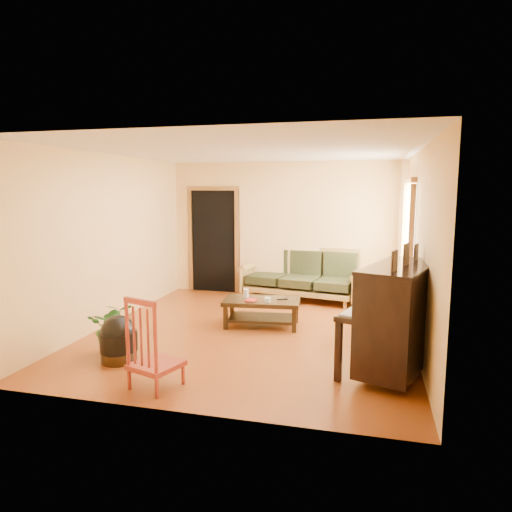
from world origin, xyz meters
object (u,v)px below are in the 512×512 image
(sofa, at_px, (301,275))
(piano, at_px, (399,319))
(red_chair, at_px, (155,342))
(ceramic_crock, at_px, (387,298))
(potted_plant, at_px, (115,327))
(footstool, at_px, (119,344))
(armchair, at_px, (387,303))
(coffee_table, at_px, (262,313))

(sofa, height_order, piano, piano)
(sofa, distance_m, red_chair, 4.32)
(sofa, xyz_separation_m, ceramic_crock, (1.58, -0.03, -0.35))
(piano, relative_size, potted_plant, 2.09)
(sofa, height_order, footstool, sofa)
(ceramic_crock, bearing_deg, sofa, 178.96)
(armchair, height_order, piano, piano)
(red_chair, bearing_deg, potted_plant, 158.20)
(footstool, bearing_deg, armchair, 30.88)
(coffee_table, bearing_deg, footstool, -126.09)
(coffee_table, xyz_separation_m, piano, (1.91, -1.36, 0.41))
(piano, xyz_separation_m, footstool, (-3.25, -0.48, -0.41))
(sofa, xyz_separation_m, footstool, (-1.66, -3.67, -0.27))
(piano, bearing_deg, coffee_table, 163.36)
(red_chair, height_order, potted_plant, red_chair)
(piano, xyz_separation_m, red_chair, (-2.48, -1.03, -0.13))
(footstool, bearing_deg, potted_plant, 128.21)
(sofa, bearing_deg, armchair, -39.56)
(piano, height_order, footstool, piano)
(red_chair, xyz_separation_m, potted_plant, (-0.98, 0.82, -0.16))
(potted_plant, bearing_deg, sofa, 61.20)
(ceramic_crock, bearing_deg, coffee_table, -136.49)
(piano, xyz_separation_m, potted_plant, (-3.46, -0.21, -0.29))
(footstool, distance_m, potted_plant, 0.36)
(piano, bearing_deg, red_chair, -138.56)
(armchair, xyz_separation_m, piano, (0.07, -1.42, 0.17))
(ceramic_crock, bearing_deg, potted_plant, -135.61)
(piano, distance_m, ceramic_crock, 3.21)
(red_chair, bearing_deg, footstool, 162.43)
(armchair, relative_size, piano, 0.64)
(coffee_table, xyz_separation_m, potted_plant, (-1.55, -1.57, 0.13))
(potted_plant, bearing_deg, armchair, 25.75)
(footstool, xyz_separation_m, red_chair, (0.77, -0.55, 0.28))
(coffee_table, distance_m, armchair, 1.85)
(armchair, bearing_deg, red_chair, -119.27)
(sofa, relative_size, potted_plant, 3.32)
(potted_plant, bearing_deg, red_chair, -39.89)
(footstool, bearing_deg, piano, 8.36)
(coffee_table, relative_size, potted_plant, 1.70)
(coffee_table, bearing_deg, sofa, 80.02)
(armchair, xyz_separation_m, ceramic_crock, (0.07, 1.75, -0.32))
(armchair, xyz_separation_m, potted_plant, (-3.38, -1.63, -0.11))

